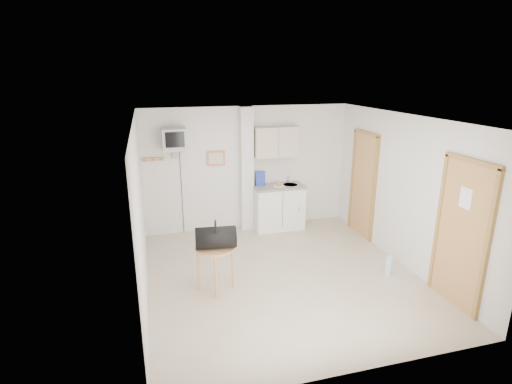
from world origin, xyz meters
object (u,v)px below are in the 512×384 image
object	(u,v)px
water_bottle	(389,267)
crt_television	(174,140)
duffel_bag	(216,237)
round_table	(215,253)

from	to	relation	value
water_bottle	crt_television	bearing A→B (deg)	141.53
duffel_bag	round_table	bearing A→B (deg)	108.83
round_table	water_bottle	distance (m)	2.79
crt_television	duffel_bag	bearing A→B (deg)	-80.44
round_table	water_bottle	size ratio (longest dim) A/B	2.01
crt_television	round_table	bearing A→B (deg)	-80.50
duffel_bag	water_bottle	xyz separation A→B (m)	(2.73, -0.27, -0.70)
duffel_bag	crt_television	bearing A→B (deg)	106.11
crt_television	water_bottle	world-z (taller)	crt_television
crt_television	water_bottle	distance (m)	4.34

